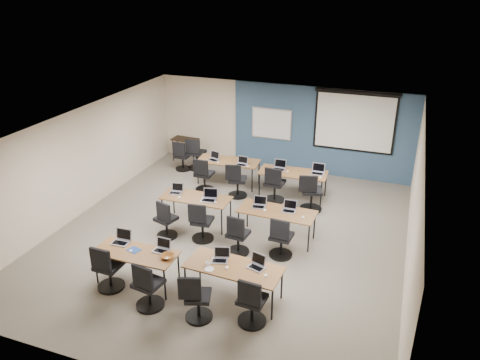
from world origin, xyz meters
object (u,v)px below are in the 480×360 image
at_px(task_chair_6, 237,238).
at_px(training_table_mid_right, 277,213).
at_px(laptop_3, 257,264).
at_px(laptop_11, 318,171).
at_px(laptop_1, 162,248).
at_px(laptop_2, 221,257).
at_px(training_table_mid_left, 196,199).
at_px(task_chair_3, 251,305).
at_px(task_chair_0, 108,271).
at_px(task_chair_10, 274,187).
at_px(whiteboard, 272,124).
at_px(training_table_front_left, 136,254).
at_px(laptop_5, 209,197).
at_px(training_table_back_left, 228,162).
at_px(laptop_8, 214,158).
at_px(projector_screen, 355,118).
at_px(spare_chair_a, 196,156).
at_px(laptop_0, 122,239).
at_px(laptop_4, 176,191).
at_px(task_chair_9, 236,183).
at_px(training_table_back_right, 293,173).
at_px(task_chair_1, 148,289).
at_px(task_chair_11, 311,195).
at_px(task_chair_7, 281,241).
at_px(utility_table, 185,142).
at_px(laptop_7, 289,208).
at_px(laptop_10, 279,167).
at_px(laptop_6, 259,204).
at_px(laptop_9, 242,163).
at_px(task_chair_8, 204,177).
at_px(task_chair_5, 201,225).
at_px(spare_chair_b, 182,158).
at_px(training_table_front_right, 234,269).
at_px(task_chair_4, 166,222).
at_px(task_chair_2, 196,301).

bearing_deg(task_chair_6, training_table_mid_right, 60.66).
distance_m(laptop_3, laptop_11, 4.78).
height_order(laptop_1, laptop_2, laptop_2).
distance_m(training_table_mid_left, task_chair_3, 3.87).
relative_size(task_chair_0, task_chair_3, 1.01).
bearing_deg(task_chair_10, whiteboard, 111.09).
xyz_separation_m(training_table_front_left, laptop_5, (0.44, 2.61, 0.12)).
bearing_deg(laptop_5, training_table_back_left, 88.14).
bearing_deg(laptop_8, training_table_front_left, -68.04).
distance_m(projector_screen, laptop_11, 2.10).
height_order(laptop_3, spare_chair_a, spare_chair_a).
xyz_separation_m(training_table_mid_right, laptop_0, (-2.59, -2.38, 0.11)).
distance_m(laptop_4, task_chair_9, 1.99).
xyz_separation_m(training_table_back_right, laptop_1, (-1.46, -4.73, 0.10)).
height_order(task_chair_1, task_chair_11, task_chair_11).
distance_m(training_table_back_right, task_chair_7, 3.13).
distance_m(task_chair_7, laptop_11, 3.25).
xyz_separation_m(utility_table, spare_chair_a, (0.66, -0.59, -0.21)).
height_order(laptop_7, laptop_10, laptop_10).
bearing_deg(laptop_6, laptop_9, 110.66).
relative_size(task_chair_6, task_chair_7, 0.98).
bearing_deg(laptop_0, laptop_10, 65.61).
bearing_deg(laptop_2, task_chair_8, 101.69).
bearing_deg(laptop_2, laptop_0, 165.95).
bearing_deg(task_chair_5, laptop_3, -47.08).
xyz_separation_m(laptop_7, spare_chair_b, (-4.21, 2.89, -0.39)).
height_order(training_table_front_left, task_chair_0, task_chair_0).
xyz_separation_m(projector_screen, laptop_10, (-1.73, -1.73, -1.09)).
relative_size(training_table_mid_right, laptop_6, 5.78).
distance_m(training_table_front_right, task_chair_7, 1.77).
relative_size(training_table_front_left, task_chair_7, 1.67).
xyz_separation_m(laptop_1, spare_chair_b, (-2.27, 5.37, -0.39)).
bearing_deg(task_chair_7, task_chair_6, -165.18).
height_order(projector_screen, training_table_mid_right, projector_screen).
bearing_deg(task_chair_3, task_chair_7, 97.12).
bearing_deg(task_chair_4, whiteboard, 94.74).
bearing_deg(laptop_10, laptop_5, -113.42).
bearing_deg(laptop_4, task_chair_2, -66.10).
height_order(training_table_front_left, task_chair_10, task_chair_10).
bearing_deg(training_table_mid_right, laptop_0, -135.65).
relative_size(training_table_front_right, training_table_mid_left, 1.08).
height_order(task_chair_7, laptop_9, task_chair_7).
distance_m(task_chair_4, laptop_5, 1.19).
height_order(laptop_6, task_chair_8, task_chair_8).
xyz_separation_m(projector_screen, training_table_front_right, (-1.25, -6.58, -1.20)).
distance_m(training_table_mid_left, utility_table, 4.37).
xyz_separation_m(projector_screen, laptop_4, (-3.72, -4.09, -1.10)).
distance_m(training_table_front_right, utility_table, 7.44).
distance_m(task_chair_2, task_chair_10, 5.04).
bearing_deg(task_chair_8, training_table_back_left, 55.99).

